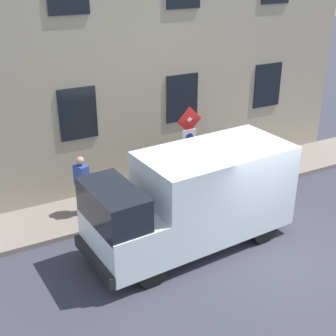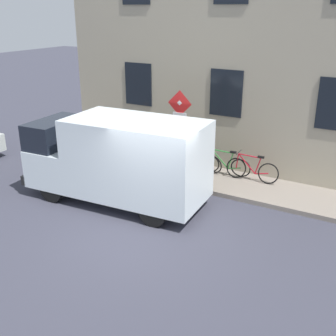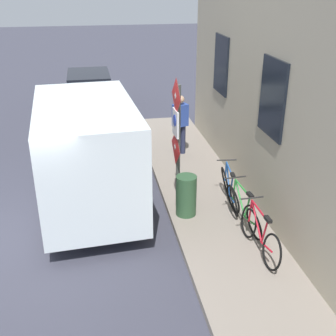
{
  "view_description": "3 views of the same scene",
  "coord_description": "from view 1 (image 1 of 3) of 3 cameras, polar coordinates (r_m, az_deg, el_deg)",
  "views": [
    {
      "loc": [
        -7.29,
        7.04,
        6.77
      ],
      "look_at": [
        2.95,
        1.57,
        1.46
      ],
      "focal_mm": 49.47,
      "sensor_mm": 36.0,
      "label": 1
    },
    {
      "loc": [
        -7.59,
        -5.05,
        5.31
      ],
      "look_at": [
        1.96,
        0.45,
        1.06
      ],
      "focal_mm": 44.58,
      "sensor_mm": 36.0,
      "label": 2
    },
    {
      "loc": [
        1.53,
        -7.53,
        4.9
      ],
      "look_at": [
        2.89,
        -0.02,
        1.44
      ],
      "focal_mm": 45.8,
      "sensor_mm": 36.0,
      "label": 3
    }
  ],
  "objects": [
    {
      "name": "bicycle_blue",
      "position": [
        14.74,
        0.56,
        -0.55
      ],
      "size": [
        0.48,
        1.72,
        0.89
      ],
      "rotation": [
        0.0,
        0.0,
        1.45
      ],
      "color": "black",
      "rests_on": "sidewalk_slab"
    },
    {
      "name": "bicycle_red",
      "position": [
        15.63,
        6.5,
        0.8
      ],
      "size": [
        0.46,
        1.71,
        0.89
      ],
      "rotation": [
        0.0,
        0.0,
        1.61
      ],
      "color": "black",
      "rests_on": "sidewalk_slab"
    },
    {
      "name": "litter_bin",
      "position": [
        14.01,
        3.62,
        -1.64
      ],
      "size": [
        0.44,
        0.44,
        0.9
      ],
      "primitive_type": "cylinder",
      "color": "#2D5133",
      "rests_on": "sidewalk_slab"
    },
    {
      "name": "ground_plane",
      "position": [
        12.19,
        13.35,
        -9.92
      ],
      "size": [
        80.0,
        80.0,
        0.0
      ],
      "primitive_type": "plane",
      "color": "#393946"
    },
    {
      "name": "sign_post_stacked",
      "position": [
        13.17,
        2.57,
        2.82
      ],
      "size": [
        0.15,
        0.56,
        2.78
      ],
      "color": "#474C47",
      "rests_on": "sidewalk_slab"
    },
    {
      "name": "sidewalk_slab",
      "position": [
        14.88,
        3.45,
        -2.22
      ],
      "size": [
        1.95,
        14.32,
        0.14
      ],
      "primitive_type": "cube",
      "color": "gray",
      "rests_on": "ground_plane"
    },
    {
      "name": "pedestrian",
      "position": [
        13.01,
        -10.54,
        -1.85
      ],
      "size": [
        0.46,
        0.38,
        1.72
      ],
      "rotation": [
        0.0,
        0.0,
        1.92
      ],
      "color": "#262B47",
      "rests_on": "sidewalk_slab"
    },
    {
      "name": "building_facade",
      "position": [
        14.64,
        1.1,
        14.76
      ],
      "size": [
        0.75,
        12.32,
        8.54
      ],
      "color": "tan",
      "rests_on": "ground_plane"
    },
    {
      "name": "bicycle_green",
      "position": [
        15.16,
        3.62,
        0.14
      ],
      "size": [
        0.46,
        1.72,
        0.89
      ],
      "rotation": [
        0.0,
        0.0,
        1.65
      ],
      "color": "black",
      "rests_on": "sidewalk_slab"
    },
    {
      "name": "delivery_van",
      "position": [
        11.5,
        3.31,
        -3.68
      ],
      "size": [
        2.35,
        5.45,
        2.5
      ],
      "rotation": [
        0.0,
        0.0,
        1.64
      ],
      "color": "white",
      "rests_on": "ground_plane"
    }
  ]
}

